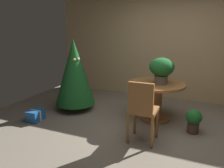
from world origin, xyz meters
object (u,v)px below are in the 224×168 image
object	(u,v)px
wooden_chair_near	(142,108)
gift_box_blue	(36,115)
holiday_tree	(74,72)
round_dining_table	(156,95)
flower_vase	(162,68)
potted_plant	(194,120)

from	to	relation	value
wooden_chair_near	gift_box_blue	xyz separation A→B (m)	(-2.06, 0.01, -0.45)
holiday_tree	gift_box_blue	world-z (taller)	holiday_tree
holiday_tree	wooden_chair_near	bearing A→B (deg)	-26.05
holiday_tree	gift_box_blue	bearing A→B (deg)	-114.01
wooden_chair_near	round_dining_table	bearing A→B (deg)	90.00
round_dining_table	gift_box_blue	bearing A→B (deg)	-155.39
flower_vase	wooden_chair_near	size ratio (longest dim) A/B	0.49
flower_vase	holiday_tree	world-z (taller)	holiday_tree
holiday_tree	potted_plant	distance (m)	2.48
flower_vase	wooden_chair_near	xyz separation A→B (m)	(-0.08, -0.94, -0.45)
potted_plant	wooden_chair_near	bearing A→B (deg)	-137.16
holiday_tree	flower_vase	bearing A→B (deg)	3.56
flower_vase	holiday_tree	size ratio (longest dim) A/B	0.32
flower_vase	holiday_tree	xyz separation A→B (m)	(-1.77, -0.11, -0.18)
round_dining_table	gift_box_blue	size ratio (longest dim) A/B	3.18
round_dining_table	flower_vase	distance (m)	0.51
holiday_tree	round_dining_table	bearing A→B (deg)	4.13
round_dining_table	flower_vase	bearing A→B (deg)	-9.06
gift_box_blue	holiday_tree	bearing A→B (deg)	65.99
flower_vase	potted_plant	bearing A→B (deg)	-24.45
gift_box_blue	flower_vase	bearing A→B (deg)	23.54
flower_vase	potted_plant	xyz separation A→B (m)	(0.63, -0.29, -0.77)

